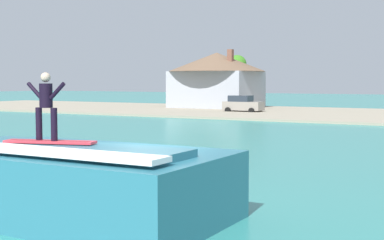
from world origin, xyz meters
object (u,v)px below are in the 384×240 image
object	(u,v)px
house_with_chimney	(217,77)
tree_tall_bare	(237,65)
surfer	(46,102)
wave_crest	(81,183)
surfboard	(50,142)
car_near_shore	(243,104)

from	to	relation	value
house_with_chimney	tree_tall_bare	distance (m)	3.34
surfer	house_with_chimney	bearing A→B (deg)	112.16
wave_crest	surfboard	size ratio (longest dim) A/B	3.09
car_near_shore	tree_tall_bare	xyz separation A→B (m)	(-4.96, 9.46, 4.34)
surfboard	tree_tall_bare	size ratio (longest dim) A/B	0.35
surfboard	car_near_shore	xyz separation A→B (m)	(-13.97, 43.07, -0.97)
wave_crest	house_with_chimney	size ratio (longest dim) A/B	0.61
surfer	tree_tall_bare	world-z (taller)	tree_tall_bare
surfboard	surfer	xyz separation A→B (m)	(-0.11, 0.00, 0.96)
surfboard	house_with_chimney	bearing A→B (deg)	112.27
wave_crest	house_with_chimney	bearing A→B (deg)	113.03
wave_crest	surfboard	world-z (taller)	surfboard
surfboard	tree_tall_bare	xyz separation A→B (m)	(-18.92, 52.53, 3.37)
wave_crest	tree_tall_bare	size ratio (longest dim) A/B	1.09
wave_crest	surfer	xyz separation A→B (m)	(-0.71, -0.42, 1.99)
wave_crest	car_near_shore	bearing A→B (deg)	108.86
car_near_shore	tree_tall_bare	bearing A→B (deg)	117.64
car_near_shore	tree_tall_bare	distance (m)	11.53
wave_crest	surfboard	xyz separation A→B (m)	(-0.60, -0.43, 1.03)
surfboard	house_with_chimney	size ratio (longest dim) A/B	0.20
wave_crest	car_near_shore	distance (m)	45.06
car_near_shore	house_with_chimney	size ratio (longest dim) A/B	0.35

